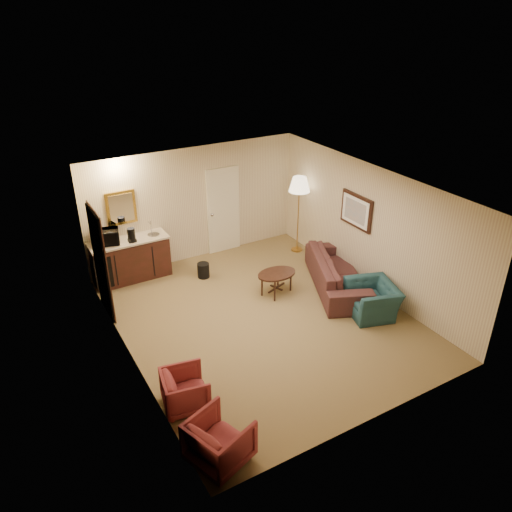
{
  "coord_description": "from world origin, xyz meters",
  "views": [
    {
      "loc": [
        -4.05,
        -6.78,
        5.39
      ],
      "look_at": [
        0.15,
        0.5,
        1.06
      ],
      "focal_mm": 35.0,
      "sensor_mm": 36.0,
      "label": 1
    }
  ],
  "objects_px": {
    "microwave": "(105,236)",
    "coffee_maker": "(131,235)",
    "rose_chair_far": "(219,439)",
    "coffee_table": "(276,283)",
    "sofa": "(338,268)",
    "rose_chair_near": "(185,388)",
    "floor_lamp": "(298,215)",
    "waste_bin": "(203,270)",
    "teal_armchair": "(373,295)",
    "wetbar_cabinet": "(131,259)"
  },
  "relations": [
    {
      "from": "microwave",
      "to": "coffee_maker",
      "type": "xyz_separation_m",
      "value": [
        0.5,
        -0.16,
        -0.04
      ]
    },
    {
      "from": "rose_chair_far",
      "to": "coffee_table",
      "type": "xyz_separation_m",
      "value": [
        2.87,
        3.18,
        -0.13
      ]
    },
    {
      "from": "sofa",
      "to": "rose_chair_near",
      "type": "distance_m",
      "value": 4.41
    },
    {
      "from": "sofa",
      "to": "coffee_maker",
      "type": "relative_size",
      "value": 7.84
    },
    {
      "from": "sofa",
      "to": "microwave",
      "type": "relative_size",
      "value": 4.28
    },
    {
      "from": "sofa",
      "to": "coffee_maker",
      "type": "bearing_deg",
      "value": 80.41
    },
    {
      "from": "floor_lamp",
      "to": "waste_bin",
      "type": "relative_size",
      "value": 5.67
    },
    {
      "from": "rose_chair_near",
      "to": "microwave",
      "type": "relative_size",
      "value": 1.2
    },
    {
      "from": "waste_bin",
      "to": "coffee_maker",
      "type": "distance_m",
      "value": 1.7
    },
    {
      "from": "microwave",
      "to": "teal_armchair",
      "type": "bearing_deg",
      "value": -28.02
    },
    {
      "from": "wetbar_cabinet",
      "to": "rose_chair_far",
      "type": "xyz_separation_m",
      "value": [
        -0.5,
        -5.26,
        -0.09
      ]
    },
    {
      "from": "waste_bin",
      "to": "coffee_table",
      "type": "bearing_deg",
      "value": -53.17
    },
    {
      "from": "microwave",
      "to": "waste_bin",
      "type": "bearing_deg",
      "value": -8.45
    },
    {
      "from": "sofa",
      "to": "coffee_maker",
      "type": "xyz_separation_m",
      "value": [
        -3.56,
        2.38,
        0.61
      ]
    },
    {
      "from": "wetbar_cabinet",
      "to": "waste_bin",
      "type": "bearing_deg",
      "value": -28.07
    },
    {
      "from": "waste_bin",
      "to": "microwave",
      "type": "distance_m",
      "value": 2.17
    },
    {
      "from": "rose_chair_far",
      "to": "microwave",
      "type": "distance_m",
      "value": 5.35
    },
    {
      "from": "sofa",
      "to": "coffee_table",
      "type": "distance_m",
      "value": 1.32
    },
    {
      "from": "teal_armchair",
      "to": "waste_bin",
      "type": "height_order",
      "value": "teal_armchair"
    },
    {
      "from": "wetbar_cabinet",
      "to": "rose_chair_far",
      "type": "height_order",
      "value": "wetbar_cabinet"
    },
    {
      "from": "coffee_table",
      "to": "floor_lamp",
      "type": "relative_size",
      "value": 0.45
    },
    {
      "from": "rose_chair_near",
      "to": "floor_lamp",
      "type": "distance_m",
      "value": 5.61
    },
    {
      "from": "coffee_table",
      "to": "rose_chair_near",
      "type": "bearing_deg",
      "value": -144.37
    },
    {
      "from": "teal_armchair",
      "to": "rose_chair_far",
      "type": "xyz_separation_m",
      "value": [
        -4.05,
        -1.64,
        -0.05
      ]
    },
    {
      "from": "rose_chair_near",
      "to": "rose_chair_far",
      "type": "xyz_separation_m",
      "value": [
        0.0,
        -1.13,
        0.04
      ]
    },
    {
      "from": "coffee_table",
      "to": "floor_lamp",
      "type": "distance_m",
      "value": 2.17
    },
    {
      "from": "teal_armchair",
      "to": "coffee_maker",
      "type": "distance_m",
      "value": 5.0
    },
    {
      "from": "coffee_table",
      "to": "waste_bin",
      "type": "relative_size",
      "value": 2.53
    },
    {
      "from": "rose_chair_near",
      "to": "rose_chair_far",
      "type": "bearing_deg",
      "value": -169.49
    },
    {
      "from": "rose_chair_near",
      "to": "rose_chair_far",
      "type": "height_order",
      "value": "rose_chair_far"
    },
    {
      "from": "sofa",
      "to": "rose_chair_far",
      "type": "relative_size",
      "value": 3.19
    },
    {
      "from": "rose_chair_far",
      "to": "waste_bin",
      "type": "distance_m",
      "value": 4.91
    },
    {
      "from": "teal_armchair",
      "to": "coffee_table",
      "type": "bearing_deg",
      "value": -125.54
    },
    {
      "from": "floor_lamp",
      "to": "coffee_maker",
      "type": "height_order",
      "value": "floor_lamp"
    },
    {
      "from": "rose_chair_far",
      "to": "wetbar_cabinet",
      "type": "bearing_deg",
      "value": -24.77
    },
    {
      "from": "rose_chair_near",
      "to": "coffee_maker",
      "type": "bearing_deg",
      "value": 2.79
    },
    {
      "from": "coffee_table",
      "to": "waste_bin",
      "type": "bearing_deg",
      "value": 126.83
    },
    {
      "from": "rose_chair_far",
      "to": "microwave",
      "type": "relative_size",
      "value": 1.34
    },
    {
      "from": "waste_bin",
      "to": "rose_chair_near",
      "type": "bearing_deg",
      "value": -118.44
    },
    {
      "from": "rose_chair_far",
      "to": "floor_lamp",
      "type": "bearing_deg",
      "value": -62.65
    },
    {
      "from": "rose_chair_near",
      "to": "waste_bin",
      "type": "height_order",
      "value": "rose_chair_near"
    },
    {
      "from": "wetbar_cabinet",
      "to": "floor_lamp",
      "type": "distance_m",
      "value": 3.93
    },
    {
      "from": "teal_armchair",
      "to": "coffee_table",
      "type": "relative_size",
      "value": 1.16
    },
    {
      "from": "floor_lamp",
      "to": "rose_chair_far",
      "type": "bearing_deg",
      "value": -133.31
    },
    {
      "from": "wetbar_cabinet",
      "to": "rose_chair_far",
      "type": "bearing_deg",
      "value": -95.43
    },
    {
      "from": "wetbar_cabinet",
      "to": "rose_chair_near",
      "type": "xyz_separation_m",
      "value": [
        -0.5,
        -4.14,
        -0.13
      ]
    },
    {
      "from": "wetbar_cabinet",
      "to": "rose_chair_far",
      "type": "relative_size",
      "value": 2.23
    },
    {
      "from": "wetbar_cabinet",
      "to": "teal_armchair",
      "type": "relative_size",
      "value": 1.72
    },
    {
      "from": "rose_chair_near",
      "to": "microwave",
      "type": "distance_m",
      "value": 4.25
    },
    {
      "from": "rose_chair_near",
      "to": "coffee_table",
      "type": "distance_m",
      "value": 3.53
    }
  ]
}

